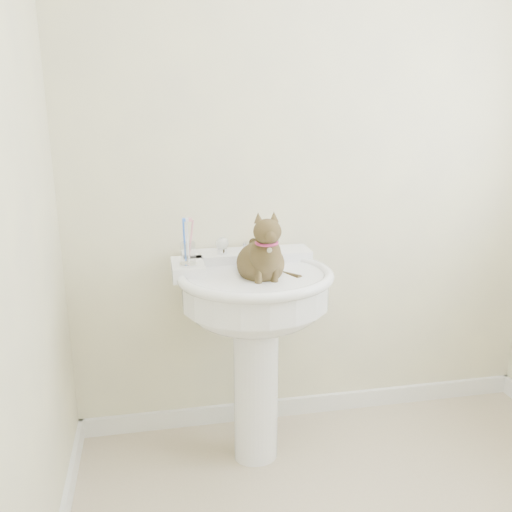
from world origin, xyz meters
TOP-DOWN VIEW (x-y plane):
  - wall_back at (0.00, 1.10)m, footprint 2.20×0.00m
  - baseboard_back at (0.00, 1.09)m, footprint 2.20×0.02m
  - pedestal_sink at (-0.33, 0.81)m, footprint 0.64×0.63m
  - faucet at (-0.33, 0.97)m, footprint 0.28×0.12m
  - soap_bar at (-0.25, 1.06)m, footprint 0.10×0.08m
  - toothbrush_cup at (-0.59, 0.85)m, footprint 0.07×0.07m
  - cat at (-0.31, 0.77)m, footprint 0.21×0.26m

SIDE VIEW (x-z plane):
  - baseboard_back at x=0.00m, z-range 0.00..0.09m
  - pedestal_sink at x=-0.33m, z-range 0.25..1.13m
  - soap_bar at x=-0.25m, z-range 0.88..0.91m
  - cat at x=-0.31m, z-range 0.72..1.10m
  - faucet at x=-0.33m, z-range 0.85..0.99m
  - toothbrush_cup at x=-0.59m, z-range 0.84..1.02m
  - wall_back at x=0.00m, z-range 0.00..2.50m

